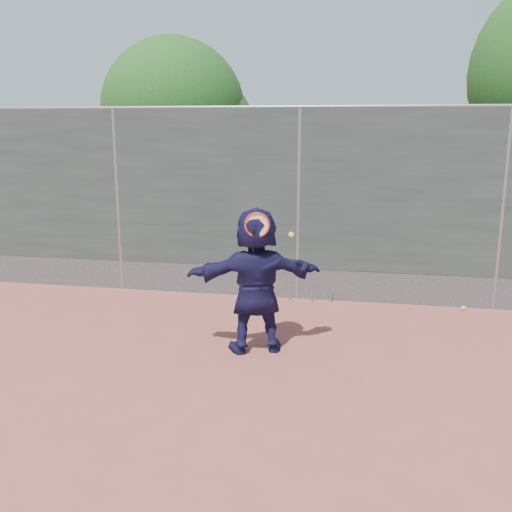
# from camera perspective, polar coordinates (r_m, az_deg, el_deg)

# --- Properties ---
(ground) EXTENTS (80.00, 80.00, 0.00)m
(ground) POSITION_cam_1_polar(r_m,az_deg,el_deg) (6.04, 0.15, -13.95)
(ground) COLOR #9E4C42
(ground) RESTS_ON ground
(player) EXTENTS (1.75, 1.05, 1.80)m
(player) POSITION_cam_1_polar(r_m,az_deg,el_deg) (6.92, 0.00, -2.42)
(player) COLOR #18163D
(player) RESTS_ON ground
(ball_ground) EXTENTS (0.07, 0.07, 0.07)m
(ball_ground) POSITION_cam_1_polar(r_m,az_deg,el_deg) (9.19, 20.02, -4.92)
(ball_ground) COLOR yellow
(ball_ground) RESTS_ON ground
(fence) EXTENTS (20.00, 0.06, 3.03)m
(fence) POSITION_cam_1_polar(r_m,az_deg,el_deg) (8.93, 4.28, 5.53)
(fence) COLOR #38423D
(fence) RESTS_ON ground
(swing_action) EXTENTS (0.57, 0.16, 0.51)m
(swing_action) POSITION_cam_1_polar(r_m,az_deg,el_deg) (6.57, 0.43, 2.87)
(swing_action) COLOR red
(swing_action) RESTS_ON ground
(tree_left) EXTENTS (3.15, 3.00, 4.53)m
(tree_left) POSITION_cam_1_polar(r_m,az_deg,el_deg) (12.45, -7.46, 13.83)
(tree_left) COLOR #382314
(tree_left) RESTS_ON ground
(weed_clump) EXTENTS (0.68, 0.07, 0.30)m
(weed_clump) POSITION_cam_1_polar(r_m,az_deg,el_deg) (9.09, 5.89, -3.72)
(weed_clump) COLOR #387226
(weed_clump) RESTS_ON ground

